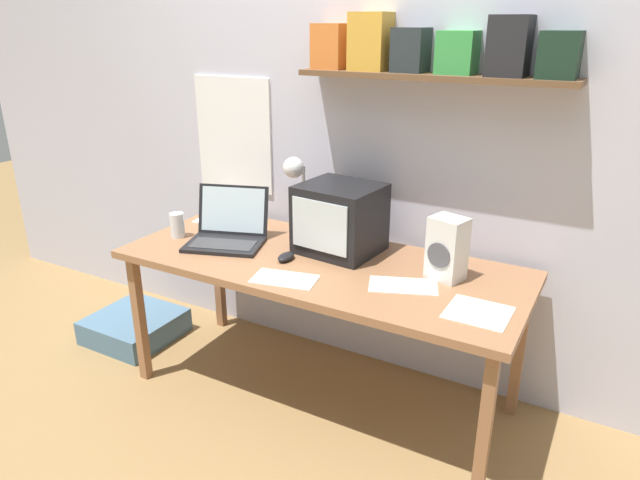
% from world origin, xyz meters
% --- Properties ---
extents(ground_plane, '(12.00, 12.00, 0.00)m').
position_xyz_m(ground_plane, '(0.00, 0.00, 0.00)').
color(ground_plane, olive).
extents(back_wall, '(5.60, 0.24, 2.60)m').
position_xyz_m(back_wall, '(0.01, 0.44, 1.31)').
color(back_wall, silver).
rests_on(back_wall, ground_plane).
extents(corner_desk, '(1.82, 0.75, 0.71)m').
position_xyz_m(corner_desk, '(0.00, 0.00, 0.65)').
color(corner_desk, '#976643').
rests_on(corner_desk, ground_plane).
extents(crt_monitor, '(0.38, 0.35, 0.32)m').
position_xyz_m(crt_monitor, '(0.02, 0.15, 0.87)').
color(crt_monitor, black).
rests_on(crt_monitor, corner_desk).
extents(laptop, '(0.43, 0.41, 0.25)m').
position_xyz_m(laptop, '(-0.51, -0.01, 0.77)').
color(laptop, black).
rests_on(laptop, corner_desk).
extents(desk_lamp, '(0.13, 0.17, 0.40)m').
position_xyz_m(desk_lamp, '(-0.25, 0.22, 1.00)').
color(desk_lamp, white).
rests_on(desk_lamp, corner_desk).
extents(juice_glass, '(0.07, 0.07, 0.12)m').
position_xyz_m(juice_glass, '(-0.76, -0.08, 0.76)').
color(juice_glass, white).
rests_on(juice_glass, corner_desk).
extents(space_heater, '(0.17, 0.15, 0.27)m').
position_xyz_m(space_heater, '(0.54, 0.09, 0.84)').
color(space_heater, silver).
rests_on(space_heater, corner_desk).
extents(computer_mouse, '(0.06, 0.11, 0.03)m').
position_xyz_m(computer_mouse, '(-0.14, -0.07, 0.72)').
color(computer_mouse, black).
rests_on(computer_mouse, corner_desk).
extents(printed_handout, '(0.26, 0.22, 0.00)m').
position_xyz_m(printed_handout, '(-0.75, 0.23, 0.71)').
color(printed_handout, white).
rests_on(printed_handout, corner_desk).
extents(loose_paper_near_laptop, '(0.23, 0.21, 0.00)m').
position_xyz_m(loose_paper_near_laptop, '(0.75, -0.14, 0.71)').
color(loose_paper_near_laptop, white).
rests_on(loose_paper_near_laptop, corner_desk).
extents(open_notebook, '(0.31, 0.24, 0.00)m').
position_xyz_m(open_notebook, '(0.42, -0.06, 0.71)').
color(open_notebook, white).
rests_on(open_notebook, corner_desk).
extents(loose_paper_near_monitor, '(0.29, 0.20, 0.00)m').
position_xyz_m(loose_paper_near_monitor, '(-0.03, -0.24, 0.71)').
color(loose_paper_near_monitor, white).
rests_on(loose_paper_near_monitor, corner_desk).
extents(floor_cushion, '(0.46, 0.46, 0.14)m').
position_xyz_m(floor_cushion, '(-1.19, -0.05, 0.07)').
color(floor_cushion, slate).
rests_on(floor_cushion, ground_plane).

